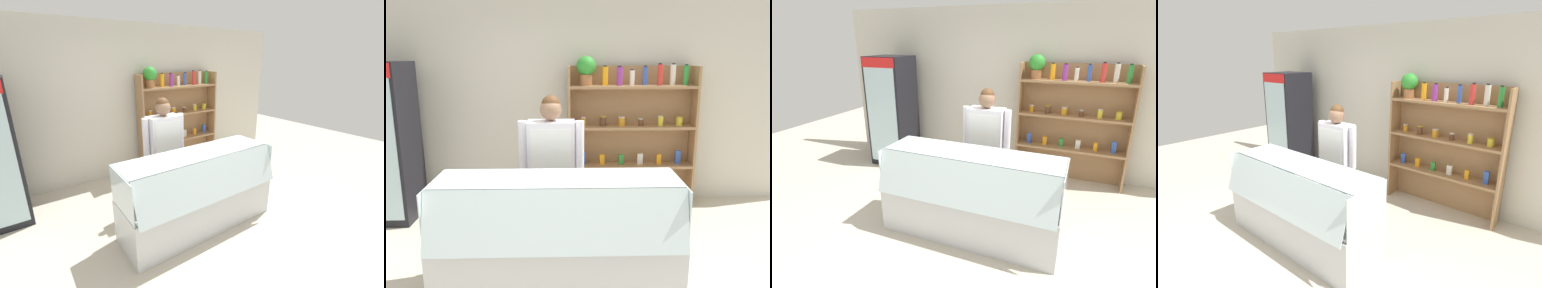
% 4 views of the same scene
% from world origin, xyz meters
% --- Properties ---
extents(ground_plane, '(12.00, 12.00, 0.00)m').
position_xyz_m(ground_plane, '(0.00, 0.00, 0.00)').
color(ground_plane, beige).
extents(back_wall, '(6.80, 0.10, 2.70)m').
position_xyz_m(back_wall, '(0.00, 2.27, 1.35)').
color(back_wall, beige).
rests_on(back_wall, ground).
extents(drinks_fridge, '(0.67, 0.66, 1.91)m').
position_xyz_m(drinks_fridge, '(-2.24, 1.66, 0.96)').
color(drinks_fridge, black).
rests_on(drinks_fridge, ground).
extents(shelving_unit, '(1.65, 0.29, 1.97)m').
position_xyz_m(shelving_unit, '(0.75, 2.03, 1.10)').
color(shelving_unit, '#9E754C').
rests_on(shelving_unit, ground).
extents(deli_display_case, '(2.02, 0.73, 1.01)m').
position_xyz_m(deli_display_case, '(-0.12, 0.10, 0.31)').
color(deli_display_case, silver).
rests_on(deli_display_case, ground).
extents(shop_clerk, '(0.65, 0.25, 1.61)m').
position_xyz_m(shop_clerk, '(-0.19, 0.82, 0.95)').
color(shop_clerk, '#2D2D38').
rests_on(shop_clerk, ground).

